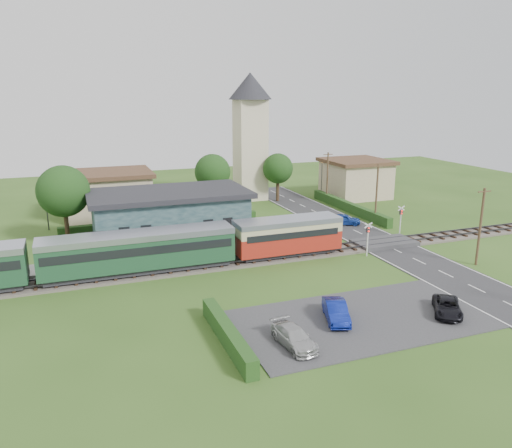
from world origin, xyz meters
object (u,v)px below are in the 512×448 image
object	(u,v)px
train	(100,255)
station_building	(170,216)
church_tower	(250,127)
crossing_signal_near	(368,234)
pedestrian_far	(134,250)
car_park_dark	(447,307)
car_park_silver	(294,337)
car_on_road	(344,219)
equipment_hut	(92,249)
crossing_signal_far	(401,216)
house_west	(108,193)
car_park_blue	(336,311)
pedestrian_near	(248,235)
house_east	(356,178)

from	to	relation	value
train	station_building	bearing A→B (deg)	50.03
church_tower	crossing_signal_near	bearing A→B (deg)	-87.18
crossing_signal_near	pedestrian_far	xyz separation A→B (m)	(-20.87, 5.62, -0.87)
train	car_park_dark	bearing A→B (deg)	-35.02
station_building	pedestrian_far	xyz separation A→B (m)	(-4.47, -5.78, -1.42)
car_park_silver	car_on_road	bearing A→B (deg)	48.49
equipment_hut	car_on_road	world-z (taller)	equipment_hut
crossing_signal_near	pedestrian_far	distance (m)	21.63
equipment_hut	station_building	distance (m)	9.92
station_building	train	xyz separation A→B (m)	(-7.54, -8.99, -0.52)
crossing_signal_far	crossing_signal_near	bearing A→B (deg)	-146.31
church_tower	house_west	xyz separation A→B (m)	(-20.00, -3.00, -7.43)
car_park_blue	pedestrian_near	world-z (taller)	pedestrian_near
car_on_road	car_park_blue	xyz separation A→B (m)	(-13.35, -21.83, 0.03)
crossing_signal_far	pedestrian_far	world-z (taller)	crossing_signal_far
station_building	house_west	world-z (taller)	house_west
house_east	car_park_blue	xyz separation A→B (m)	(-23.21, -35.57, -2.08)
car_on_road	crossing_signal_far	bearing A→B (deg)	-125.37
crossing_signal_near	crossing_signal_far	world-z (taller)	same
car_park_blue	pedestrian_near	size ratio (longest dim) A/B	1.97
station_building	house_east	size ratio (longest dim) A/B	1.82
house_east	car_on_road	distance (m)	17.05
crossing_signal_near	pedestrian_near	xyz separation A→B (m)	(-9.76, 5.99, -0.70)
train	equipment_hut	bearing A→B (deg)	98.20
station_building	pedestrian_near	bearing A→B (deg)	-39.21
car_park_blue	station_building	bearing A→B (deg)	125.40
train	car_park_silver	bearing A→B (deg)	-57.19
station_building	house_west	distance (m)	14.87
church_tower	crossing_signal_near	distance (m)	29.57
church_tower	crossing_signal_near	size ratio (longest dim) A/B	5.37
church_tower	car_park_silver	xyz separation A→B (m)	(-12.35, -41.80, -9.57)
equipment_hut	house_west	bearing A→B (deg)	81.38
church_tower	pedestrian_far	world-z (taller)	church_tower
church_tower	car_on_road	size ratio (longest dim) A/B	4.66
house_east	crossing_signal_far	size ratio (longest dim) A/B	2.69
house_east	crossing_signal_far	world-z (taller)	house_east
equipment_hut	car_park_dark	bearing A→B (deg)	-39.64
pedestrian_far	car_park_blue	bearing A→B (deg)	-160.59
house_west	car_park_blue	bearing A→B (deg)	-72.14
house_east	crossing_signal_far	xyz separation A→B (m)	(-6.40, -19.61, -0.66)
crossing_signal_far	pedestrian_far	bearing A→B (deg)	178.32
station_building	crossing_signal_far	world-z (taller)	station_building
crossing_signal_far	car_park_blue	distance (m)	23.23
car_park_blue	car_park_dark	world-z (taller)	car_park_blue
car_park_silver	house_east	bearing A→B (deg)	48.62
house_west	pedestrian_near	world-z (taller)	house_west
station_building	car_park_blue	xyz separation A→B (m)	(6.79, -22.57, -1.97)
church_tower	equipment_hut	bearing A→B (deg)	-135.25
crossing_signal_far	car_park_blue	size ratio (longest dim) A/B	0.84
station_building	pedestrian_near	size ratio (longest dim) A/B	8.11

